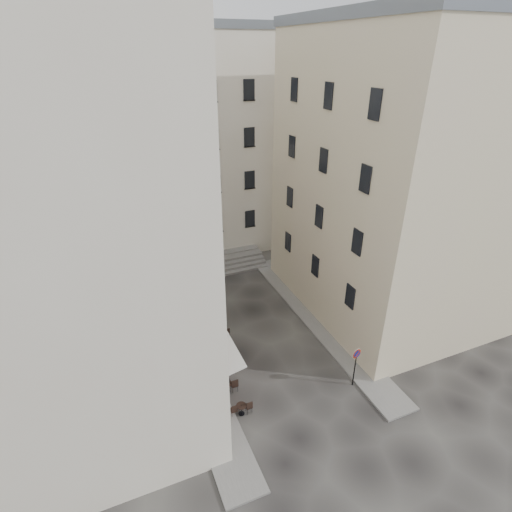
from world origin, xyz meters
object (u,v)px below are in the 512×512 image
no_parking_sign (356,360)px  bistro_table_b (227,386)px  bistro_table_a (241,408)px  pedestrian (207,335)px

no_parking_sign → bistro_table_b: (-6.69, 2.20, -1.36)m
bistro_table_a → pedestrian: pedestrian is taller
pedestrian → no_parking_sign: bearing=136.7°
no_parking_sign → bistro_table_a: (-6.47, 0.54, -1.40)m
bistro_table_a → pedestrian: bearing=90.3°
pedestrian → bistro_table_b: bearing=88.8°
no_parking_sign → bistro_table_b: no_parking_sign is taller
bistro_table_a → pedestrian: (-0.03, 5.89, 0.40)m
bistro_table_b → pedestrian: 4.24m
bistro_table_b → pedestrian: bearing=87.5°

